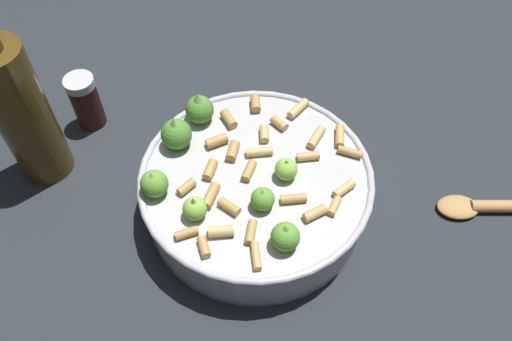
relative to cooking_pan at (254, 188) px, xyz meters
name	(u,v)px	position (x,y,z in m)	size (l,w,h in m)	color
ground_plane	(256,206)	(0.00, 0.00, -0.04)	(2.40, 2.40, 0.00)	#23282D
cooking_pan	(254,188)	(0.00, 0.00, 0.00)	(0.28, 0.28, 0.11)	#B7B7BC
pepper_shaker	(86,101)	(0.05, 0.27, 0.00)	(0.04, 0.04, 0.08)	#33140F
olive_oil_bottle	(21,111)	(-0.04, 0.28, 0.07)	(0.07, 0.07, 0.25)	#4C3814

